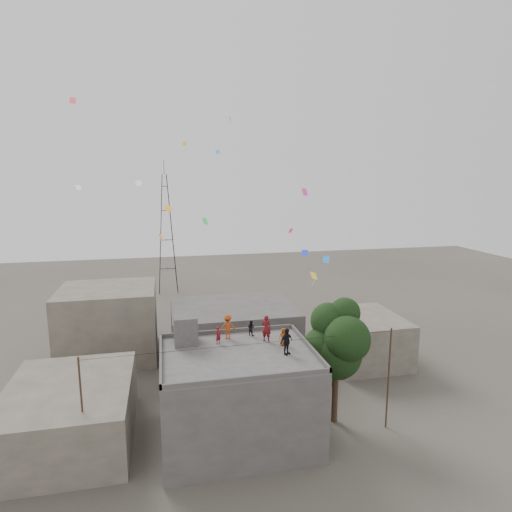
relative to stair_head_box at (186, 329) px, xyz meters
The scene contains 18 objects.
ground 8.21m from the stair_head_box, 39.09° to the right, with size 140.00×140.00×0.00m, color #454038.
main_building 5.78m from the stair_head_box, 39.09° to the right, with size 10.00×8.00×6.10m.
parapet 4.21m from the stair_head_box, 39.09° to the right, with size 10.00×8.00×0.30m.
stair_head_box is the anchor object (origin of this frame).
neighbor_west 9.34m from the stair_head_box, behind, with size 8.00×10.00×4.00m, color #595246.
neighbor_north 13.35m from the stair_head_box, 65.48° to the left, with size 12.00×9.00×5.00m, color #474442.
neighbor_northwest 15.45m from the stair_head_box, 116.91° to the left, with size 9.00×8.00×7.00m, color #595246.
neighbor_east 19.35m from the stair_head_box, 23.28° to the left, with size 7.00×8.00×4.40m, color #595246.
tree 10.80m from the stair_head_box, 10.74° to the right, with size 4.90×4.60×9.10m.
utility_line 6.26m from the stair_head_box, 46.14° to the right, with size 20.12×0.62×7.40m.
transmission_tower 37.46m from the stair_head_box, 91.23° to the left, with size 2.97×2.97×20.01m.
person_red_adult 5.65m from the stair_head_box, ahead, with size 0.69×0.45×1.90m, color maroon.
person_orange_child 6.82m from the stair_head_box, 15.95° to the right, with size 0.61×0.40×1.24m, color #994411.
person_dark_child 4.79m from the stair_head_box, ahead, with size 0.55×0.43×1.12m, color black.
person_dark_adult 7.18m from the stair_head_box, 28.25° to the right, with size 1.03×0.43×1.76m, color black.
person_orange_adult 3.00m from the stair_head_box, ahead, with size 1.15×0.66×1.78m, color #AC3E13.
person_red_child 2.33m from the stair_head_box, 16.04° to the right, with size 0.45×0.29×1.23m, color maroon.
kites 10.05m from the stair_head_box, 48.57° to the left, with size 19.54×15.20×12.93m.
Camera 1 is at (-4.45, -26.12, 17.51)m, focal length 30.00 mm.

